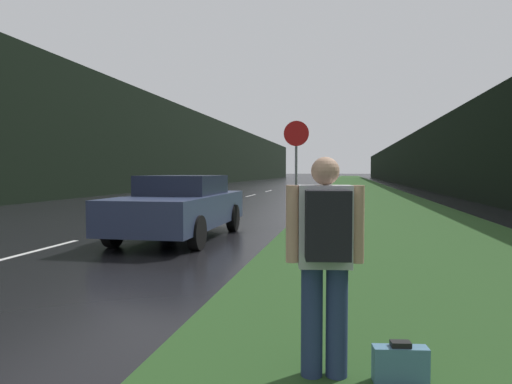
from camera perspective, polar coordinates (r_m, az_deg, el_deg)
grass_verge at (r=39.71m, az=13.08°, el=0.30°), size 6.00×240.00×0.02m
lane_stripe_b at (r=9.91m, az=-26.24°, el=-6.73°), size 0.12×3.00×0.01m
lane_stripe_c at (r=16.00m, az=-10.86°, el=-3.04°), size 0.12×3.00×0.01m
lane_stripe_d at (r=22.62m, az=-4.23°, el=-1.36°), size 0.12×3.00×0.01m
lane_stripe_e at (r=29.42m, az=-0.63°, el=-0.44°), size 0.12×3.00×0.01m
lane_stripe_f at (r=36.29m, az=1.61°, el=0.14°), size 0.12×3.00×0.01m
treeline_far_side at (r=52.32m, az=-7.15°, el=5.17°), size 2.00×140.00×7.85m
treeline_near_side at (r=50.22m, az=19.58°, el=3.69°), size 2.00×140.00×5.29m
stop_sign at (r=12.78m, az=5.04°, el=3.79°), size 0.70×0.07×2.97m
hitchhiker_with_backpack at (r=3.43m, az=8.65°, el=-7.53°), size 0.58×0.45×1.67m
suitcase at (r=3.71m, az=17.59°, el=-19.93°), size 0.41×0.18×0.32m
car_passing_near at (r=10.81m, az=-9.40°, el=-1.71°), size 2.01×4.77×1.46m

